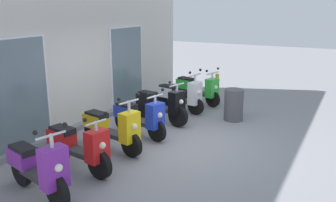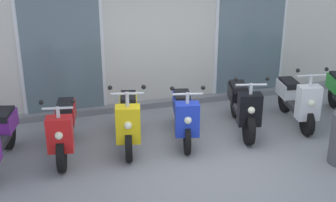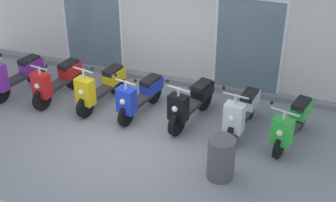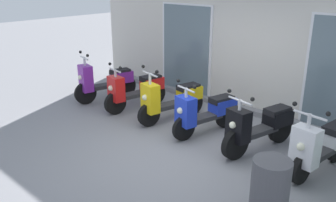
{
  "view_description": "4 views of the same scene",
  "coord_description": "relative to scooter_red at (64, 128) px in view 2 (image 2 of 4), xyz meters",
  "views": [
    {
      "loc": [
        -6.7,
        -3.35,
        2.9
      ],
      "look_at": [
        0.33,
        0.33,
        0.79
      ],
      "focal_mm": 39.19,
      "sensor_mm": 36.0,
      "label": 1
    },
    {
      "loc": [
        -2.4,
        -6.05,
        3.59
      ],
      "look_at": [
        -0.42,
        0.61,
        0.83
      ],
      "focal_mm": 49.93,
      "sensor_mm": 36.0,
      "label": 2
    },
    {
      "loc": [
        3.36,
        -7.4,
        5.66
      ],
      "look_at": [
        0.69,
        0.5,
        0.66
      ],
      "focal_mm": 51.85,
      "sensor_mm": 36.0,
      "label": 3
    },
    {
      "loc": [
        3.7,
        -4.36,
        2.96
      ],
      "look_at": [
        -0.76,
        0.54,
        0.59
      ],
      "focal_mm": 37.97,
      "sensor_mm": 36.0,
      "label": 4
    }
  ],
  "objects": [
    {
      "name": "scooter_yellow",
      "position": [
        1.06,
        0.04,
        0.01
      ],
      "size": [
        0.7,
        1.63,
        1.24
      ],
      "color": "black",
      "rests_on": "ground_plane"
    },
    {
      "name": "scooter_black",
      "position": [
        3.12,
        0.04,
        -0.0
      ],
      "size": [
        0.73,
        1.67,
        1.17
      ],
      "color": "black",
      "rests_on": "ground_plane"
    },
    {
      "name": "scooter_blue",
      "position": [
        2.01,
        -0.03,
        0.0
      ],
      "size": [
        0.68,
        1.53,
        1.14
      ],
      "color": "black",
      "rests_on": "ground_plane"
    },
    {
      "name": "scooter_red",
      "position": [
        0.0,
        0.0,
        0.0
      ],
      "size": [
        0.61,
        1.61,
        1.14
      ],
      "color": "black",
      "rests_on": "ground_plane"
    },
    {
      "name": "scooter_white",
      "position": [
        4.2,
        0.01,
        0.01
      ],
      "size": [
        0.62,
        1.52,
        1.22
      ],
      "color": "black",
      "rests_on": "ground_plane"
    },
    {
      "name": "storefront_facade",
      "position": [
        2.07,
        1.76,
        1.51
      ],
      "size": [
        9.69,
        0.5,
        4.07
      ],
      "color": "beige",
      "rests_on": "ground_plane"
    },
    {
      "name": "ground_plane",
      "position": [
        2.07,
        -0.87,
        -0.46
      ],
      "size": [
        40.0,
        40.0,
        0.0
      ],
      "primitive_type": "plane",
      "color": "gray"
    }
  ]
}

